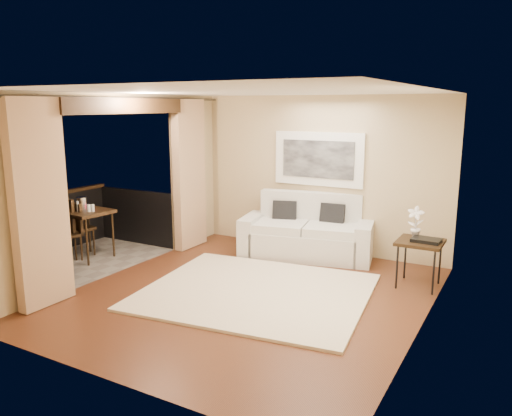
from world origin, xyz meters
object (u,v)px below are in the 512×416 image
Objects in this scene: bistro_table at (87,215)px; balcony_chair_far at (71,223)px; sofa at (307,234)px; balcony_chair_near at (70,227)px; orchid at (415,222)px; side_table at (420,245)px; ice_bucket at (82,203)px.

balcony_chair_far reaches higher than bistro_table.
sofa is 2.84× the size of bistro_table.
balcony_chair_far is 1.08× the size of balcony_chair_near.
orchid is 0.44× the size of balcony_chair_far.
orchid is (1.87, -0.48, 0.52)m from sofa.
side_table is 0.81× the size of bistro_table.
balcony_chair_far is 0.14m from balcony_chair_near.
ice_bucket is at bearing -161.82° from sofa.
orchid is 0.48× the size of balcony_chair_near.
balcony_chair_near is at bearing -162.11° from orchid.
side_table is at bearing -29.48° from sofa.
ice_bucket reaches higher than side_table.
orchid is 0.55× the size of bistro_table.
side_table is 0.34m from orchid.
balcony_chair_near reaches higher than side_table.
balcony_chair_near is at bearing -163.86° from side_table.
balcony_chair_near is at bearing -135.53° from bistro_table.
sofa is 2.45× the size of balcony_chair_near.
balcony_chair_near is at bearing -97.38° from ice_bucket.
balcony_chair_far is 5.16× the size of ice_bucket.
ice_bucket is at bearing -120.54° from balcony_chair_far.
balcony_chair_far is (-5.38, -1.44, -0.01)m from side_table.
side_table is 5.43m from ice_bucket.
bistro_table reaches higher than side_table.
bistro_table is 0.86× the size of balcony_chair_near.
side_table is 5.52m from balcony_chair_near.
balcony_chair_far is at bearing -160.76° from sofa.
bistro_table is (-5.11, -1.34, 0.13)m from side_table.
balcony_chair_near is (-0.19, -0.19, -0.19)m from bistro_table.
sofa is 3.98m from balcony_chair_far.
ice_bucket reaches higher than balcony_chair_near.
side_table is 0.65× the size of balcony_chair_far.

